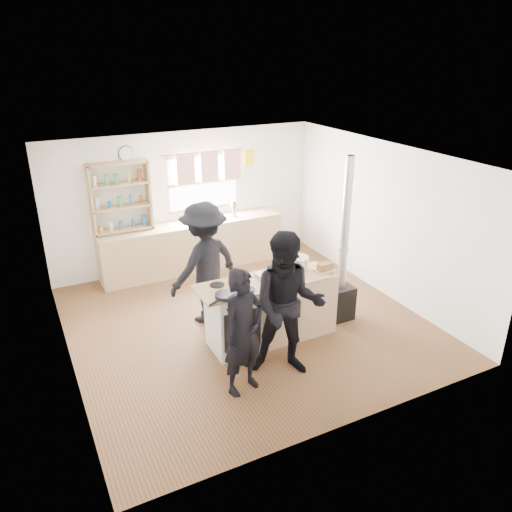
% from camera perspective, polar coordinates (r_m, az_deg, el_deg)
% --- Properties ---
extents(ground, '(5.00, 5.00, 0.01)m').
position_cam_1_polar(ground, '(7.62, -1.21, -7.58)').
color(ground, brown).
rests_on(ground, ground).
extents(back_counter, '(3.40, 0.55, 0.90)m').
position_cam_1_polar(back_counter, '(9.27, -7.19, 1.15)').
color(back_counter, tan).
rests_on(back_counter, ground).
extents(shelving_unit, '(1.00, 0.28, 1.20)m').
position_cam_1_polar(shelving_unit, '(8.75, -15.24, 6.53)').
color(shelving_unit, tan).
rests_on(shelving_unit, back_counter).
extents(thermos, '(0.10, 0.10, 0.27)m').
position_cam_1_polar(thermos, '(9.37, -2.54, 5.34)').
color(thermos, silver).
rests_on(thermos, back_counter).
extents(cooking_island, '(1.97, 0.64, 0.93)m').
position_cam_1_polar(cooking_island, '(7.02, 1.79, -6.03)').
color(cooking_island, silver).
rests_on(cooking_island, ground).
extents(skillet_greens, '(0.39, 0.39, 0.05)m').
position_cam_1_polar(skillet_greens, '(6.32, -3.45, -4.48)').
color(skillet_greens, black).
rests_on(skillet_greens, cooking_island).
extents(roast_tray, '(0.32, 0.26, 0.07)m').
position_cam_1_polar(roast_tray, '(6.82, 1.39, -2.18)').
color(roast_tray, silver).
rests_on(roast_tray, cooking_island).
extents(stockpot_stove, '(0.21, 0.21, 0.18)m').
position_cam_1_polar(stockpot_stove, '(6.66, -1.92, -2.46)').
color(stockpot_stove, silver).
rests_on(stockpot_stove, cooking_island).
extents(stockpot_counter, '(0.30, 0.30, 0.22)m').
position_cam_1_polar(stockpot_counter, '(7.06, 4.86, -0.82)').
color(stockpot_counter, silver).
rests_on(stockpot_counter, cooking_island).
extents(bread_board, '(0.29, 0.21, 0.12)m').
position_cam_1_polar(bread_board, '(7.08, 7.89, -1.34)').
color(bread_board, tan).
rests_on(bread_board, cooking_island).
extents(flue_heater, '(0.35, 0.35, 2.50)m').
position_cam_1_polar(flue_heater, '(7.56, 9.76, -2.64)').
color(flue_heater, black).
rests_on(flue_heater, ground).
extents(person_near_left, '(0.66, 0.53, 1.59)m').
position_cam_1_polar(person_near_left, '(5.85, -1.46, -8.70)').
color(person_near_left, black).
rests_on(person_near_left, ground).
extents(person_near_right, '(1.15, 1.07, 1.88)m').
position_cam_1_polar(person_near_right, '(6.11, 3.64, -5.69)').
color(person_near_right, black).
rests_on(person_near_right, ground).
extents(person_far, '(1.36, 1.06, 1.85)m').
position_cam_1_polar(person_far, '(7.33, -5.90, -0.83)').
color(person_far, black).
rests_on(person_far, ground).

